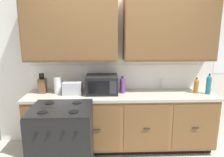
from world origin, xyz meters
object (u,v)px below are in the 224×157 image
(microwave, at_px, (102,84))
(knife_block, at_px, (42,85))
(stove_range, at_px, (63,142))
(bottle_violet, at_px, (122,85))
(toaster, at_px, (72,88))
(bottle_amber, at_px, (196,85))
(paper_towel_roll, at_px, (58,85))
(bottle_teal, at_px, (209,84))

(microwave, bearing_deg, knife_block, 175.87)
(stove_range, xyz_separation_m, bottle_violet, (0.82, 0.69, 0.57))
(knife_block, distance_m, bottle_violet, 1.24)
(stove_range, relative_size, microwave, 1.98)
(stove_range, xyz_separation_m, toaster, (0.06, 0.64, 0.54))
(microwave, distance_m, bottle_amber, 1.46)
(bottle_violet, bearing_deg, paper_towel_roll, 179.10)
(microwave, relative_size, toaster, 1.71)
(microwave, xyz_separation_m, bottle_violet, (0.32, 0.01, -0.01))
(toaster, distance_m, knife_block, 0.49)
(toaster, bearing_deg, bottle_teal, -1.40)
(microwave, bearing_deg, stove_range, -126.70)
(knife_block, bearing_deg, bottle_amber, -2.46)
(microwave, height_order, bottle_amber, microwave)
(knife_block, height_order, bottle_violet, knife_block)
(stove_range, height_order, bottle_violet, bottle_violet)
(toaster, xyz_separation_m, bottle_teal, (2.07, -0.05, 0.06))
(microwave, bearing_deg, bottle_violet, 1.77)
(microwave, distance_m, paper_towel_roll, 0.68)
(bottle_amber, bearing_deg, knife_block, 177.54)
(bottle_teal, bearing_deg, stove_range, -164.58)
(microwave, xyz_separation_m, knife_block, (-0.92, 0.07, -0.02))
(microwave, height_order, bottle_teal, bottle_teal)
(toaster, bearing_deg, knife_block, 167.53)
(stove_range, relative_size, knife_block, 3.06)
(toaster, bearing_deg, bottle_amber, 0.09)
(toaster, xyz_separation_m, bottle_violet, (0.77, 0.05, 0.03))
(bottle_violet, relative_size, bottle_teal, 0.84)
(knife_block, height_order, bottle_teal, bottle_teal)
(stove_range, distance_m, paper_towel_roll, 0.92)
(knife_block, relative_size, bottle_amber, 1.28)
(toaster, relative_size, bottle_teal, 0.89)
(microwave, relative_size, bottle_teal, 1.53)
(knife_block, bearing_deg, stove_range, -60.60)
(microwave, relative_size, bottle_amber, 1.98)
(paper_towel_roll, relative_size, bottle_amber, 1.07)
(knife_block, bearing_deg, bottle_violet, -2.62)
(paper_towel_roll, bearing_deg, bottle_violet, -0.90)
(microwave, xyz_separation_m, bottle_teal, (1.62, -0.09, 0.01))
(microwave, height_order, paper_towel_roll, microwave)
(stove_range, distance_m, bottle_violet, 1.21)
(bottle_teal, bearing_deg, paper_towel_roll, 177.14)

